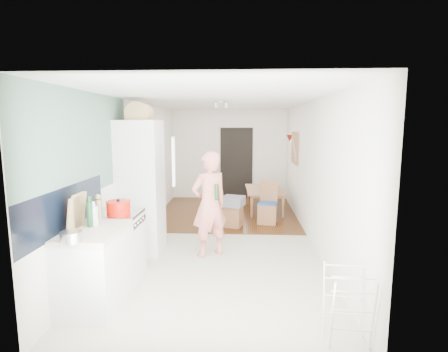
# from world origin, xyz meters

# --- Properties ---
(room_shell) EXTENTS (3.20, 7.00, 2.50)m
(room_shell) POSITION_xyz_m (0.00, 0.00, 1.25)
(room_shell) COLOR white
(room_shell) RESTS_ON ground
(floor) EXTENTS (3.20, 7.00, 0.01)m
(floor) POSITION_xyz_m (0.00, 0.00, 0.00)
(floor) COLOR beige
(floor) RESTS_ON ground
(wood_floor_overlay) EXTENTS (3.20, 3.30, 0.01)m
(wood_floor_overlay) POSITION_xyz_m (0.00, 1.85, 0.01)
(wood_floor_overlay) COLOR #5A3517
(wood_floor_overlay) RESTS_ON room_shell
(sage_wall_panel) EXTENTS (0.02, 3.00, 1.30)m
(sage_wall_panel) POSITION_xyz_m (-1.59, -2.00, 1.85)
(sage_wall_panel) COLOR #537462
(sage_wall_panel) RESTS_ON room_shell
(tile_splashback) EXTENTS (0.02, 1.90, 0.50)m
(tile_splashback) POSITION_xyz_m (-1.59, -2.55, 1.15)
(tile_splashback) COLOR black
(tile_splashback) RESTS_ON room_shell
(doorway_recess) EXTENTS (0.90, 0.04, 2.00)m
(doorway_recess) POSITION_xyz_m (0.20, 3.48, 1.00)
(doorway_recess) COLOR black
(doorway_recess) RESTS_ON room_shell
(base_cabinet) EXTENTS (0.60, 0.90, 0.86)m
(base_cabinet) POSITION_xyz_m (-1.30, -2.55, 0.43)
(base_cabinet) COLOR white
(base_cabinet) RESTS_ON room_shell
(worktop) EXTENTS (0.62, 0.92, 0.06)m
(worktop) POSITION_xyz_m (-1.30, -2.55, 0.89)
(worktop) COLOR beige
(worktop) RESTS_ON room_shell
(range_cooker) EXTENTS (0.60, 0.60, 0.88)m
(range_cooker) POSITION_xyz_m (-1.30, -1.80, 0.44)
(range_cooker) COLOR white
(range_cooker) RESTS_ON room_shell
(cooker_top) EXTENTS (0.60, 0.60, 0.04)m
(cooker_top) POSITION_xyz_m (-1.30, -1.80, 0.90)
(cooker_top) COLOR #B0B0B3
(cooker_top) RESTS_ON room_shell
(fridge_housing) EXTENTS (0.66, 0.66, 2.15)m
(fridge_housing) POSITION_xyz_m (-1.27, -0.78, 1.07)
(fridge_housing) COLOR white
(fridge_housing) RESTS_ON room_shell
(fridge_door) EXTENTS (0.14, 0.56, 0.70)m
(fridge_door) POSITION_xyz_m (-0.66, -1.08, 1.55)
(fridge_door) COLOR white
(fridge_door) RESTS_ON room_shell
(fridge_interior) EXTENTS (0.02, 0.52, 0.66)m
(fridge_interior) POSITION_xyz_m (-0.96, -0.78, 1.55)
(fridge_interior) COLOR white
(fridge_interior) RESTS_ON room_shell
(pinboard) EXTENTS (0.03, 0.90, 0.70)m
(pinboard) POSITION_xyz_m (1.58, 1.90, 1.55)
(pinboard) COLOR tan
(pinboard) RESTS_ON room_shell
(pinboard_frame) EXTENTS (0.00, 0.94, 0.74)m
(pinboard_frame) POSITION_xyz_m (1.57, 1.90, 1.55)
(pinboard_frame) COLOR #9B693A
(pinboard_frame) RESTS_ON room_shell
(wall_sconce) EXTENTS (0.18, 0.18, 0.16)m
(wall_sconce) POSITION_xyz_m (1.54, 2.55, 1.75)
(wall_sconce) COLOR maroon
(wall_sconce) RESTS_ON room_shell
(person) EXTENTS (0.86, 0.80, 1.98)m
(person) POSITION_xyz_m (-0.14, -0.89, 0.99)
(person) COLOR #F08374
(person) RESTS_ON floor
(dining_table) EXTENTS (0.78, 1.33, 0.46)m
(dining_table) POSITION_xyz_m (0.93, 2.10, 0.23)
(dining_table) COLOR #9B693A
(dining_table) RESTS_ON floor
(dining_chair) EXTENTS (0.45, 0.45, 0.91)m
(dining_chair) POSITION_xyz_m (0.91, 0.98, 0.45)
(dining_chair) COLOR #9B693A
(dining_chair) RESTS_ON floor
(stool) EXTENTS (0.42, 0.42, 0.45)m
(stool) POSITION_xyz_m (0.19, 0.70, 0.22)
(stool) COLOR #9B693A
(stool) RESTS_ON floor
(grey_drape) EXTENTS (0.52, 0.52, 0.19)m
(grey_drape) POSITION_xyz_m (0.19, 0.68, 0.54)
(grey_drape) COLOR slate
(grey_drape) RESTS_ON stool
(drying_rack) EXTENTS (0.41, 0.38, 0.74)m
(drying_rack) POSITION_xyz_m (1.38, -3.11, 0.37)
(drying_rack) COLOR white
(drying_rack) RESTS_ON floor
(bread_bin) EXTENTS (0.46, 0.45, 0.20)m
(bread_bin) POSITION_xyz_m (-1.25, -0.78, 2.25)
(bread_bin) COLOR tan
(bread_bin) RESTS_ON fridge_housing
(red_casserole) EXTENTS (0.35, 0.35, 0.18)m
(red_casserole) POSITION_xyz_m (-1.23, -1.90, 1.01)
(red_casserole) COLOR red
(red_casserole) RESTS_ON cooker_top
(steel_pan) EXTENTS (0.23, 0.23, 0.11)m
(steel_pan) POSITION_xyz_m (-1.33, -2.98, 0.97)
(steel_pan) COLOR #B0B0B3
(steel_pan) RESTS_ON worktop
(held_bottle) EXTENTS (0.05, 0.05, 0.25)m
(held_bottle) POSITION_xyz_m (-0.02, -0.99, 1.05)
(held_bottle) COLOR #164320
(held_bottle) RESTS_ON person
(bottle_a) EXTENTS (0.08, 0.08, 0.29)m
(bottle_a) POSITION_xyz_m (-1.37, -2.46, 1.06)
(bottle_a) COLOR #164320
(bottle_a) RESTS_ON worktop
(bottle_b) EXTENTS (0.07, 0.07, 0.27)m
(bottle_b) POSITION_xyz_m (-1.41, -2.32, 1.05)
(bottle_b) COLOR #164320
(bottle_b) RESTS_ON worktop
(bottle_c) EXTENTS (0.12, 0.12, 0.23)m
(bottle_c) POSITION_xyz_m (-1.34, -2.41, 1.03)
(bottle_c) COLOR silver
(bottle_c) RESTS_ON worktop
(pepper_mill_front) EXTENTS (0.08, 0.08, 0.24)m
(pepper_mill_front) POSITION_xyz_m (-1.41, -2.12, 1.04)
(pepper_mill_front) COLOR tan
(pepper_mill_front) RESTS_ON worktop
(pepper_mill_back) EXTENTS (0.07, 0.07, 0.21)m
(pepper_mill_back) POSITION_xyz_m (-1.45, -2.06, 1.02)
(pepper_mill_back) COLOR tan
(pepper_mill_back) RESTS_ON worktop
(chopping_boards) EXTENTS (0.10, 0.31, 0.41)m
(chopping_boards) POSITION_xyz_m (-1.45, -2.59, 1.13)
(chopping_boards) COLOR tan
(chopping_boards) RESTS_ON worktop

